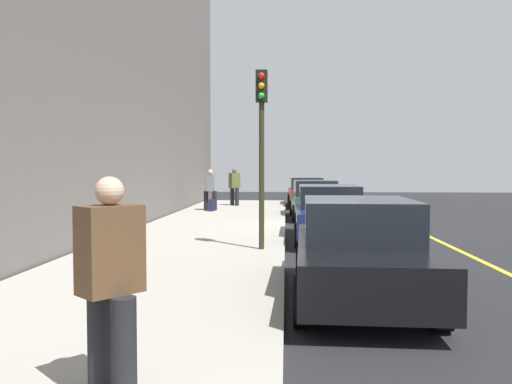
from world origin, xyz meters
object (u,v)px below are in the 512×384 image
(parked_car_navy, at_px, (329,213))
(traffic_light_pole, at_px, (262,128))
(rolling_suitcase, at_px, (211,205))
(pedestrian_grey_coat, at_px, (210,188))
(parked_car_black, at_px, (359,250))
(parked_car_green, at_px, (315,199))
(pedestrian_brown_coat, at_px, (111,279))
(pedestrian_olive_coat, at_px, (234,186))
(parked_car_red, at_px, (306,192))

(parked_car_navy, distance_m, traffic_light_pole, 3.83)
(traffic_light_pole, height_order, rolling_suitcase, traffic_light_pole)
(pedestrian_grey_coat, bearing_deg, parked_car_black, 16.94)
(parked_car_green, relative_size, pedestrian_brown_coat, 2.42)
(pedestrian_brown_coat, height_order, pedestrian_grey_coat, pedestrian_grey_coat)
(parked_car_black, distance_m, pedestrian_brown_coat, 4.45)
(parked_car_green, bearing_deg, parked_car_black, -0.27)
(parked_car_green, bearing_deg, pedestrian_olive_coat, -142.81)
(pedestrian_brown_coat, xyz_separation_m, rolling_suitcase, (-17.70, -1.81, -0.68))
(parked_car_red, xyz_separation_m, pedestrian_olive_coat, (1.35, -3.63, 0.38))
(pedestrian_brown_coat, height_order, rolling_suitcase, pedestrian_brown_coat)
(pedestrian_grey_coat, relative_size, rolling_suitcase, 2.08)
(parked_car_red, height_order, traffic_light_pole, traffic_light_pole)
(parked_car_red, bearing_deg, pedestrian_grey_coat, -45.20)
(parked_car_green, xyz_separation_m, rolling_suitcase, (-1.40, -4.36, -0.35))
(parked_car_black, bearing_deg, traffic_light_pole, -156.66)
(pedestrian_brown_coat, bearing_deg, pedestrian_grey_coat, -173.94)
(rolling_suitcase, bearing_deg, parked_car_black, 17.06)
(traffic_light_pole, bearing_deg, pedestrian_olive_coat, -171.65)
(parked_car_green, relative_size, parked_car_black, 1.00)
(parked_car_black, distance_m, pedestrian_olive_coat, 17.90)
(parked_car_red, relative_size, pedestrian_grey_coat, 2.64)
(pedestrian_brown_coat, bearing_deg, rolling_suitcase, -174.15)
(parked_car_red, height_order, pedestrian_grey_coat, pedestrian_grey_coat)
(pedestrian_grey_coat, bearing_deg, parked_car_red, 134.80)
(pedestrian_olive_coat, bearing_deg, parked_car_green, 37.19)
(pedestrian_olive_coat, xyz_separation_m, rolling_suitcase, (3.49, -0.65, -0.73))
(pedestrian_brown_coat, relative_size, pedestrian_grey_coat, 0.98)
(parked_car_red, xyz_separation_m, parked_car_green, (6.25, 0.09, -0.00))
(parked_car_green, bearing_deg, pedestrian_brown_coat, -8.89)
(parked_car_navy, distance_m, pedestrian_grey_coat, 9.23)
(parked_car_navy, xyz_separation_m, pedestrian_brown_coat, (10.14, -2.58, 0.33))
(parked_car_navy, bearing_deg, pedestrian_olive_coat, -161.25)
(pedestrian_olive_coat, xyz_separation_m, traffic_light_pole, (13.71, 2.01, 1.75))
(parked_car_navy, height_order, pedestrian_olive_coat, pedestrian_olive_coat)
(parked_car_black, relative_size, rolling_suitcase, 4.90)
(traffic_light_pole, bearing_deg, pedestrian_grey_coat, -165.45)
(pedestrian_grey_coat, bearing_deg, rolling_suitcase, 13.59)
(parked_car_green, xyz_separation_m, traffic_light_pole, (8.82, -1.70, 2.13))
(pedestrian_olive_coat, relative_size, traffic_light_pole, 0.46)
(parked_car_black, bearing_deg, rolling_suitcase, -162.94)
(pedestrian_olive_coat, relative_size, rolling_suitcase, 2.14)
(pedestrian_grey_coat, distance_m, traffic_light_pole, 11.20)
(traffic_light_pole, relative_size, rolling_suitcase, 4.64)
(pedestrian_brown_coat, bearing_deg, pedestrian_olive_coat, -176.85)
(parked_car_black, distance_m, traffic_light_pole, 4.66)
(parked_car_green, distance_m, pedestrian_grey_coat, 4.87)
(traffic_light_pole, bearing_deg, parked_car_black, 23.34)
(pedestrian_olive_coat, bearing_deg, parked_car_red, 110.44)
(parked_car_black, xyz_separation_m, pedestrian_brown_coat, (3.68, -2.49, 0.33))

